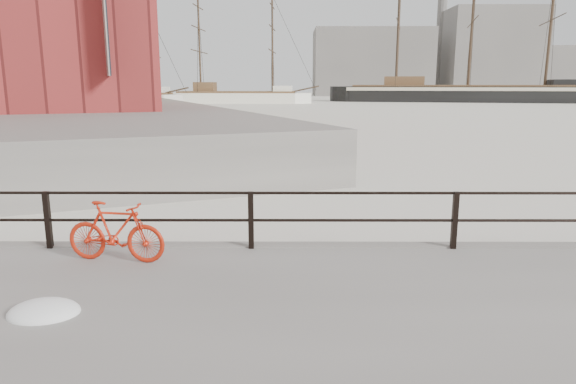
% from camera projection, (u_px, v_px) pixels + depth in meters
% --- Properties ---
extents(ground, '(400.00, 400.00, 0.00)m').
position_uv_depth(ground, '(449.00, 264.00, 9.12)').
color(ground, white).
rests_on(ground, ground).
extents(promenade, '(36.00, 8.00, 0.35)m').
position_uv_depth(promenade, '(570.00, 384.00, 5.17)').
color(promenade, gray).
rests_on(promenade, ground).
extents(far_quay, '(78.44, 148.07, 1.80)m').
position_uv_depth(far_quay, '(51.00, 99.00, 79.52)').
color(far_quay, gray).
rests_on(far_quay, ground).
extents(guardrail, '(28.00, 0.10, 1.00)m').
position_uv_depth(guardrail, '(455.00, 220.00, 8.80)').
color(guardrail, black).
rests_on(guardrail, promenade).
extents(bicycle, '(1.65, 0.50, 0.98)m').
position_uv_depth(bicycle, '(116.00, 232.00, 8.16)').
color(bicycle, red).
rests_on(bicycle, promenade).
extents(barque_black, '(58.51, 30.92, 31.86)m').
position_uv_depth(barque_black, '(467.00, 102.00, 92.54)').
color(barque_black, black).
rests_on(barque_black, ground).
extents(schooner_mid, '(27.63, 13.18, 19.55)m').
position_uv_depth(schooner_mid, '(237.00, 103.00, 86.95)').
color(schooner_mid, white).
rests_on(schooner_mid, ground).
extents(schooner_left, '(23.65, 13.49, 17.18)m').
position_uv_depth(schooner_left, '(120.00, 104.00, 82.36)').
color(schooner_left, beige).
rests_on(schooner_left, ground).
extents(workboat_near, '(13.36, 8.15, 7.00)m').
position_uv_depth(workboat_near, '(19.00, 122.00, 43.22)').
color(workboat_near, black).
rests_on(workboat_near, ground).
extents(apartment_cream, '(24.16, 21.40, 21.20)m').
position_uv_depth(apartment_cream, '(22.00, 12.00, 67.34)').
color(apartment_cream, beige).
rests_on(apartment_cream, far_quay).
extents(apartment_grey, '(26.02, 22.15, 23.20)m').
position_uv_depth(apartment_grey, '(34.00, 23.00, 87.12)').
color(apartment_grey, '#969691').
rests_on(apartment_grey, far_quay).
extents(apartment_brick, '(27.87, 22.90, 21.20)m').
position_uv_depth(apartment_brick, '(43.00, 39.00, 108.23)').
color(apartment_brick, brown).
rests_on(apartment_brick, far_quay).
extents(industrial_west, '(32.00, 18.00, 18.00)m').
position_uv_depth(industrial_west, '(371.00, 63.00, 144.19)').
color(industrial_west, gray).
rests_on(industrial_west, ground).
extents(industrial_mid, '(26.00, 20.00, 24.00)m').
position_uv_depth(industrial_mid, '(489.00, 53.00, 148.35)').
color(industrial_mid, gray).
rests_on(industrial_mid, ground).
extents(industrial_east, '(20.00, 16.00, 14.00)m').
position_uv_depth(industrial_east, '(558.00, 71.00, 154.19)').
color(industrial_east, gray).
rests_on(industrial_east, ground).
extents(smokestack, '(2.80, 2.80, 44.00)m').
position_uv_depth(smokestack, '(442.00, 19.00, 151.23)').
color(smokestack, gray).
rests_on(smokestack, ground).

